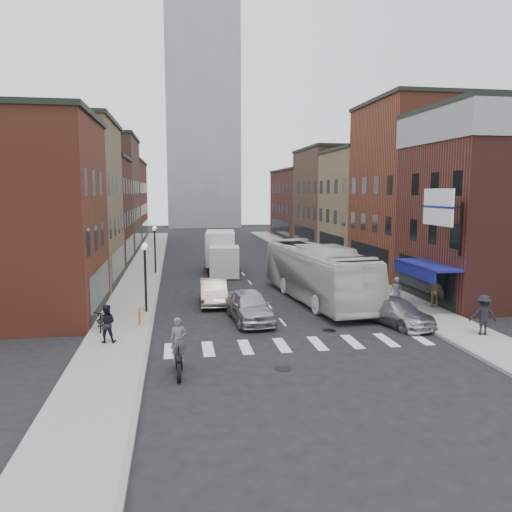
% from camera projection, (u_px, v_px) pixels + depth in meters
% --- Properties ---
extents(ground, '(160.00, 160.00, 0.00)m').
position_uv_depth(ground, '(287.00, 327.00, 26.08)').
color(ground, black).
rests_on(ground, ground).
extents(sidewalk_left, '(3.00, 74.00, 0.15)m').
position_uv_depth(sidewalk_left, '(145.00, 267.00, 46.26)').
color(sidewalk_left, gray).
rests_on(sidewalk_left, ground).
extents(sidewalk_right, '(3.00, 74.00, 0.15)m').
position_uv_depth(sidewalk_right, '(322.00, 263.00, 48.95)').
color(sidewalk_right, gray).
rests_on(sidewalk_right, ground).
extents(curb_left, '(0.20, 74.00, 0.16)m').
position_uv_depth(curb_left, '(162.00, 267.00, 46.51)').
color(curb_left, gray).
rests_on(curb_left, ground).
extents(curb_right, '(0.20, 74.00, 0.16)m').
position_uv_depth(curb_right, '(307.00, 264.00, 48.72)').
color(curb_right, gray).
rests_on(curb_right, ground).
extents(crosswalk_stripes, '(12.00, 2.20, 0.01)m').
position_uv_depth(crosswalk_stripes, '(301.00, 344.00, 23.14)').
color(crosswalk_stripes, silver).
rests_on(crosswalk_stripes, ground).
extents(bldg_left_near, '(10.30, 9.20, 11.30)m').
position_uv_depth(bldg_left_near, '(3.00, 217.00, 27.38)').
color(bldg_left_near, brown).
rests_on(bldg_left_near, ground).
extents(bldg_left_mid_a, '(10.30, 10.20, 12.30)m').
position_uv_depth(bldg_left_mid_a, '(46.00, 204.00, 36.61)').
color(bldg_left_mid_a, '#927A50').
rests_on(bldg_left_mid_a, ground).
extents(bldg_left_mid_b, '(10.30, 10.20, 10.30)m').
position_uv_depth(bldg_left_mid_b, '(74.00, 212.00, 46.53)').
color(bldg_left_mid_b, '#4E211B').
rests_on(bldg_left_mid_b, ground).
extents(bldg_left_far_a, '(10.30, 12.20, 13.30)m').
position_uv_depth(bldg_left_far_a, '(92.00, 195.00, 57.11)').
color(bldg_left_far_a, brown).
rests_on(bldg_left_far_a, ground).
extents(bldg_left_far_b, '(10.30, 16.20, 11.30)m').
position_uv_depth(bldg_left_far_b, '(109.00, 201.00, 70.94)').
color(bldg_left_far_b, brown).
rests_on(bldg_left_far_b, ground).
extents(bldg_right_corner, '(10.30, 9.20, 12.30)m').
position_uv_depth(bldg_right_corner, '(500.00, 205.00, 32.06)').
color(bldg_right_corner, '#4E211B').
rests_on(bldg_right_corner, ground).
extents(bldg_right_mid_a, '(10.30, 10.20, 14.30)m').
position_uv_depth(bldg_right_mid_a, '(427.00, 190.00, 41.23)').
color(bldg_right_mid_a, brown).
rests_on(bldg_right_mid_a, ground).
extents(bldg_right_mid_b, '(10.30, 10.20, 11.30)m').
position_uv_depth(bldg_right_mid_b, '(378.00, 205.00, 51.21)').
color(bldg_right_mid_b, '#927A50').
rests_on(bldg_right_mid_b, ground).
extents(bldg_right_far_a, '(10.30, 12.20, 12.30)m').
position_uv_depth(bldg_right_far_a, '(343.00, 198.00, 61.92)').
color(bldg_right_far_a, brown).
rests_on(bldg_right_far_a, ground).
extents(bldg_right_far_b, '(10.30, 16.20, 10.30)m').
position_uv_depth(bldg_right_far_b, '(312.00, 204.00, 75.75)').
color(bldg_right_far_b, '#4E211B').
rests_on(bldg_right_far_b, ground).
extents(awning_blue, '(1.80, 5.00, 0.78)m').
position_uv_depth(awning_blue, '(424.00, 266.00, 29.60)').
color(awning_blue, navy).
rests_on(awning_blue, ground).
extents(billboard_sign, '(1.52, 3.00, 3.70)m').
position_uv_depth(billboard_sign, '(439.00, 208.00, 27.13)').
color(billboard_sign, black).
rests_on(billboard_sign, ground).
extents(distant_tower, '(14.00, 14.00, 50.00)m').
position_uv_depth(distant_tower, '(202.00, 100.00, 99.20)').
color(distant_tower, '#9399A0').
rests_on(distant_tower, ground).
extents(streetlamp_near, '(0.32, 1.22, 4.11)m').
position_uv_depth(streetlamp_near, '(145.00, 264.00, 28.45)').
color(streetlamp_near, black).
rests_on(streetlamp_near, ground).
extents(streetlamp_far, '(0.32, 1.22, 4.11)m').
position_uv_depth(streetlamp_far, '(155.00, 241.00, 42.15)').
color(streetlamp_far, black).
rests_on(streetlamp_far, ground).
extents(bike_rack, '(0.08, 0.68, 0.80)m').
position_uv_depth(bike_rack, '(139.00, 316.00, 26.08)').
color(bike_rack, '#D8590C').
rests_on(bike_rack, sidewalk_left).
extents(box_truck, '(2.95, 8.24, 3.51)m').
position_uv_depth(box_truck, '(221.00, 253.00, 43.31)').
color(box_truck, silver).
rests_on(box_truck, ground).
extents(motorcycle_rider, '(0.63, 2.23, 2.28)m').
position_uv_depth(motorcycle_rider, '(179.00, 348.00, 19.14)').
color(motorcycle_rider, black).
rests_on(motorcycle_rider, ground).
extents(transit_bus, '(4.32, 13.34, 3.65)m').
position_uv_depth(transit_bus, '(317.00, 273.00, 32.21)').
color(transit_bus, silver).
rests_on(transit_bus, ground).
extents(sedan_left_near, '(2.36, 5.15, 1.71)m').
position_uv_depth(sedan_left_near, '(250.00, 306.00, 27.11)').
color(sedan_left_near, '#A6A6AB').
rests_on(sedan_left_near, ground).
extents(sedan_left_far, '(1.77, 4.73, 1.54)m').
position_uv_depth(sedan_left_far, '(213.00, 292.00, 31.32)').
color(sedan_left_far, '#A69986').
rests_on(sedan_left_far, ground).
extents(curb_car, '(3.27, 5.15, 1.39)m').
position_uv_depth(curb_car, '(396.00, 312.00, 26.50)').
color(curb_car, '#ABAAAF').
rests_on(curb_car, ground).
extents(parked_bicycle, '(0.94, 2.04, 1.03)m').
position_uv_depth(parked_bicycle, '(101.00, 319.00, 25.06)').
color(parked_bicycle, black).
rests_on(parked_bicycle, sidewalk_left).
extents(ped_left_solo, '(0.88, 0.54, 1.77)m').
position_uv_depth(ped_left_solo, '(106.00, 323.00, 22.86)').
color(ped_left_solo, black).
rests_on(ped_left_solo, sidewalk_left).
extents(ped_right_a, '(1.39, 0.96, 1.97)m').
position_uv_depth(ped_right_a, '(483.00, 315.00, 24.08)').
color(ped_right_a, black).
rests_on(ped_right_a, sidewalk_right).
extents(ped_right_b, '(1.21, 0.96, 1.85)m').
position_uv_depth(ped_right_b, '(435.00, 292.00, 29.76)').
color(ped_right_b, olive).
rests_on(ped_right_b, sidewalk_right).
extents(ped_right_c, '(0.77, 0.52, 1.53)m').
position_uv_depth(ped_right_c, '(397.00, 289.00, 31.58)').
color(ped_right_c, slate).
rests_on(ped_right_c, sidewalk_right).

